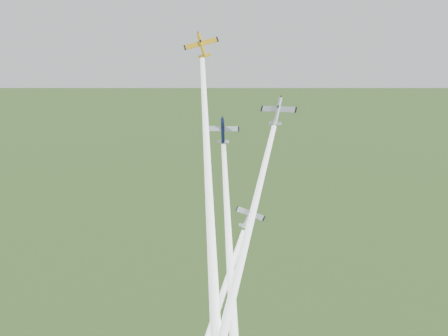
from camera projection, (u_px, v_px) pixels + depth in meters
The scene contains 7 objects.
plane_yellow at pixel (202, 45), 116.04m from camera, with size 7.34×7.29×1.15m, color gold, non-canonical shape.
smoke_trail_yellow at pixel (212, 246), 101.27m from camera, with size 2.36×2.36×78.07m, color white, non-canonical shape.
plane_navy at pixel (223, 131), 116.06m from camera, with size 6.99×6.94×1.10m, color #0C1635, non-canonical shape.
smoke_trail_navy at pixel (234, 329), 102.14m from camera, with size 2.36×2.36×73.03m, color white, non-canonical shape.
plane_silver_right at pixel (278, 111), 107.75m from camera, with size 7.28×7.23×1.14m, color #AAB2B9, non-canonical shape.
smoke_trail_silver_right at pixel (227, 318), 95.87m from camera, with size 2.36×2.36×73.11m, color white, non-canonical shape.
plane_silver_low at pixel (249, 215), 110.25m from camera, with size 6.54×6.48×1.02m, color #AFB7BE, non-canonical shape.
Camera 1 is at (25.22, -107.99, 120.08)m, focal length 45.00 mm.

